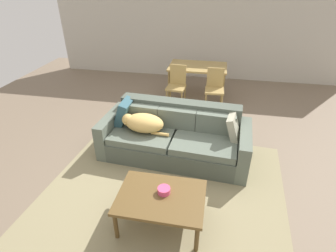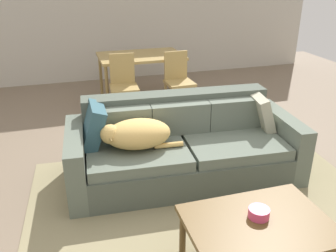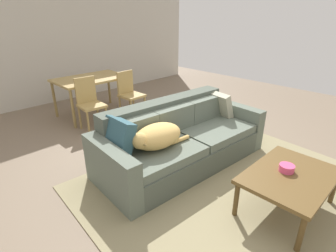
# 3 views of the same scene
# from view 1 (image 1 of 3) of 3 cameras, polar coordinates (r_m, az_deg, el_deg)

# --- Properties ---
(ground_plane) EXTENTS (10.00, 10.00, 0.00)m
(ground_plane) POSITION_cam_1_polar(r_m,az_deg,el_deg) (4.42, 1.26, -6.69)
(ground_plane) COLOR #7A6854
(back_partition) EXTENTS (8.00, 0.12, 2.70)m
(back_partition) POSITION_cam_1_polar(r_m,az_deg,el_deg) (7.62, 6.77, 20.25)
(back_partition) COLOR beige
(back_partition) RESTS_ON ground
(area_rug) EXTENTS (3.44, 3.15, 0.01)m
(area_rug) POSITION_cam_1_polar(r_m,az_deg,el_deg) (3.81, -0.92, -13.83)
(area_rug) COLOR gray
(area_rug) RESTS_ON ground
(couch) EXTENTS (2.40, 1.15, 0.82)m
(couch) POSITION_cam_1_polar(r_m,az_deg,el_deg) (4.34, 1.58, -2.38)
(couch) COLOR #4C554A
(couch) RESTS_ON ground
(dog_on_left_cushion) EXTENTS (0.78, 0.44, 0.28)m
(dog_on_left_cushion) POSITION_cam_1_polar(r_m,az_deg,el_deg) (4.22, -5.44, 0.71)
(dog_on_left_cushion) COLOR #DCB262
(dog_on_left_cushion) RESTS_ON couch
(throw_pillow_by_left_arm) EXTENTS (0.27, 0.42, 0.44)m
(throw_pillow_by_left_arm) POSITION_cam_1_polar(r_m,az_deg,el_deg) (4.49, -9.43, 2.98)
(throw_pillow_by_left_arm) COLOR #305561
(throw_pillow_by_left_arm) RESTS_ON couch
(throw_pillow_by_right_arm) EXTENTS (0.27, 0.41, 0.39)m
(throw_pillow_by_right_arm) POSITION_cam_1_polar(r_m,az_deg,el_deg) (4.16, 13.97, -0.18)
(throw_pillow_by_right_arm) COLOR #ADAB91
(throw_pillow_by_right_arm) RESTS_ON couch
(coffee_table) EXTENTS (1.01, 0.73, 0.43)m
(coffee_table) POSITION_cam_1_polar(r_m,az_deg,el_deg) (3.18, -1.51, -15.37)
(coffee_table) COLOR brown
(coffee_table) RESTS_ON ground
(bowl_on_coffee_table) EXTENTS (0.15, 0.15, 0.07)m
(bowl_on_coffee_table) POSITION_cam_1_polar(r_m,az_deg,el_deg) (3.16, -0.89, -13.67)
(bowl_on_coffee_table) COLOR #EA4C7F
(bowl_on_coffee_table) RESTS_ON coffee_table
(dining_table) EXTENTS (1.34, 0.87, 0.75)m
(dining_table) POSITION_cam_1_polar(r_m,az_deg,el_deg) (6.42, 6.41, 12.16)
(dining_table) COLOR tan
(dining_table) RESTS_ON ground
(dining_chair_near_left) EXTENTS (0.43, 0.43, 0.90)m
(dining_chair_near_left) POSITION_cam_1_polar(r_m,az_deg,el_deg) (5.95, 1.90, 9.06)
(dining_chair_near_left) COLOR tan
(dining_chair_near_left) RESTS_ON ground
(dining_chair_near_right) EXTENTS (0.42, 0.42, 0.89)m
(dining_chair_near_right) POSITION_cam_1_polar(r_m,az_deg,el_deg) (5.87, 10.00, 8.26)
(dining_chair_near_right) COLOR tan
(dining_chair_near_right) RESTS_ON ground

